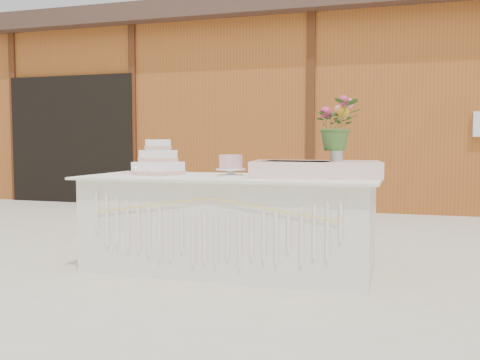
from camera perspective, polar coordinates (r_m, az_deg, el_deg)
name	(u,v)px	position (r m, az deg, el deg)	size (l,w,h in m)	color
ground	(229,270)	(4.45, -1.14, -9.55)	(80.00, 80.00, 0.00)	beige
barn	(328,109)	(10.22, 9.34, 7.50)	(12.60, 4.60, 3.30)	#954A1F
cake_table	(229,223)	(4.37, -1.16, -4.62)	(2.40, 1.00, 0.77)	white
wedding_cake	(158,163)	(4.59, -8.71, 1.82)	(0.41, 0.41, 0.30)	white
pink_cake_stand	(231,164)	(4.35, -1.00, 1.69)	(0.24, 0.24, 0.17)	white
satin_runner	(316,169)	(4.30, 8.10, 1.17)	(1.00, 0.58, 0.13)	#FFD7CD
flower_vase	(337,153)	(4.26, 10.28, 2.87)	(0.10, 0.10, 0.13)	silver
bouquet	(337,119)	(4.27, 10.32, 6.45)	(0.36, 0.31, 0.40)	#395F26
loose_flowers	(126,172)	(4.88, -12.03, 0.80)	(0.12, 0.29, 0.02)	#FD9BBE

